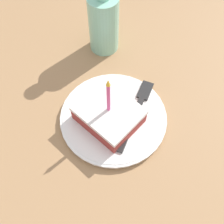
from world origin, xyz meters
TOP-DOWN VIEW (x-y plane):
  - ground_plane at (0.00, 0.00)m, footprint 2.40×2.40m
  - plate at (0.00, -0.02)m, footprint 0.21×0.21m
  - cake_slice at (0.01, -0.02)m, footprint 0.09×0.11m
  - fork at (-0.04, 0.00)m, footprint 0.17×0.08m
  - bottle at (-0.14, -0.17)m, footprint 0.07×0.07m

SIDE VIEW (x-z plane):
  - ground_plane at x=0.00m, z-range -0.04..0.00m
  - plate at x=0.00m, z-range 0.00..0.01m
  - fork at x=-0.04m, z-range 0.01..0.02m
  - cake_slice at x=0.01m, z-range -0.03..0.10m
  - bottle at x=-0.14m, z-range -0.02..0.16m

